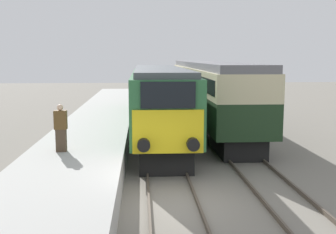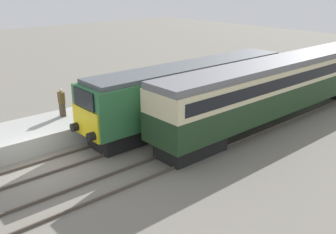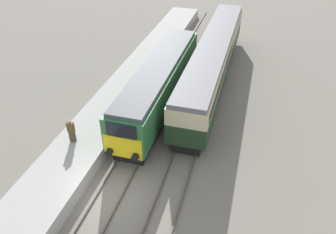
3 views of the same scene
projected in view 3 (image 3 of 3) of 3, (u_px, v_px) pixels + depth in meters
name	position (u px, v px, depth m)	size (l,w,h in m)	color
ground_plane	(109.00, 198.00, 18.85)	(120.00, 120.00, 0.00)	slate
platform_left	(112.00, 108.00, 25.58)	(3.50, 50.00, 1.00)	#A8A8A3
rails_near_track	(139.00, 143.00, 22.74)	(1.51, 60.00, 0.14)	#4C4238
rails_far_track	(186.00, 152.00, 21.98)	(1.50, 60.00, 0.14)	#4C4238
locomotive	(159.00, 83.00, 25.52)	(2.70, 15.61, 3.79)	black
passenger_carriage	(214.00, 58.00, 28.52)	(2.75, 21.28, 4.02)	black
person_on_platform	(71.00, 131.00, 21.00)	(0.44, 0.26, 1.69)	#473828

